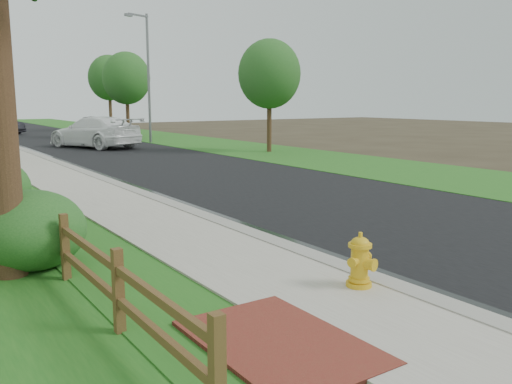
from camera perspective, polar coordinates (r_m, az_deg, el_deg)
ground at (r=8.58m, az=10.49°, el=-9.93°), size 120.00×120.00×0.00m
road at (r=42.11m, az=-19.78°, el=5.24°), size 8.00×90.00×0.02m
wet_gutter at (r=41.34m, az=-24.96°, el=4.85°), size 0.50×90.00×0.00m
verge_far at (r=44.31m, az=-11.07°, el=5.83°), size 6.00×90.00×0.04m
brick_patch at (r=6.53m, az=2.49°, el=-15.76°), size 1.60×2.40×0.11m
ranch_fence at (r=12.52m, az=-23.66°, el=-1.45°), size 0.12×16.92×1.10m
fire_hydrant at (r=8.26m, az=10.89°, el=-7.22°), size 0.55×0.44×0.83m
white_suv at (r=34.10m, az=-16.63°, el=6.07°), size 4.71×6.87×1.85m
dark_car_mid at (r=43.88m, az=-16.91°, el=6.67°), size 2.87×5.25×1.69m
dark_car_far at (r=50.44m, az=-25.29°, el=6.42°), size 3.31×4.97×1.55m
streetlight at (r=36.92m, az=-11.44°, el=12.39°), size 1.84×0.87×8.33m
boulder at (r=11.49m, az=-24.06°, el=-3.82°), size 1.24×1.10×0.69m
shrub_a at (r=9.92m, az=-22.60°, el=-3.73°), size 2.27×2.27×1.37m
tree_near_right at (r=29.83m, az=1.43°, el=12.30°), size 3.39×3.39×6.09m
tree_mid_right at (r=41.99m, az=-13.49°, el=11.56°), size 3.51×3.51×6.37m
tree_far_right at (r=52.27m, az=-15.21°, el=11.52°), size 3.75×3.75×6.91m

